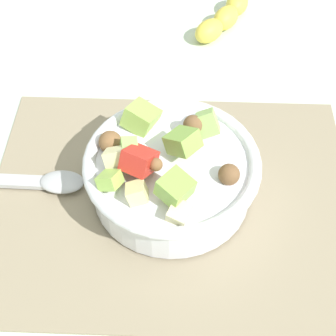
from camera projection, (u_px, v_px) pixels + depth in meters
name	position (u px, v px, depth m)	size (l,w,h in m)	color
ground_plane	(171.00, 200.00, 0.64)	(2.40, 2.40, 0.00)	silver
placemat	(171.00, 198.00, 0.64)	(0.46, 0.35, 0.01)	gray
salad_bowl	(167.00, 172.00, 0.62)	(0.21, 0.21, 0.10)	white
serving_spoon	(34.00, 181.00, 0.65)	(0.19, 0.04, 0.01)	#B7B7BC
banana_whole	(224.00, 17.00, 0.86)	(0.11, 0.14, 0.04)	yellow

